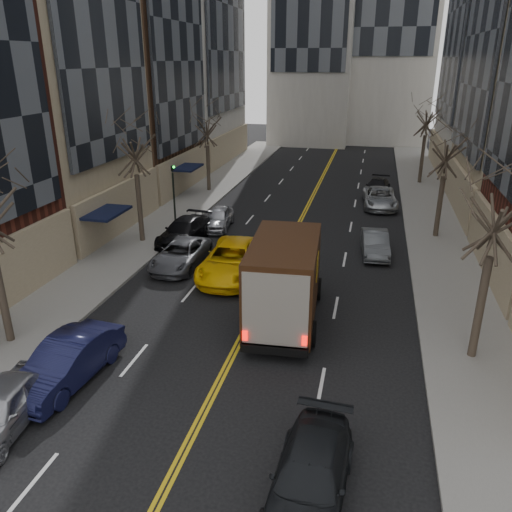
{
  "coord_description": "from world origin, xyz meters",
  "views": [
    {
      "loc": [
        4.6,
        -6.46,
        10.5
      ],
      "look_at": [
        -0.21,
        13.94,
        2.2
      ],
      "focal_mm": 35.0,
      "sensor_mm": 36.0,
      "label": 1
    }
  ],
  "objects_px": {
    "ups_truck": "(285,279)",
    "pedestrian": "(256,271)",
    "observer_sedan": "(310,477)",
    "taxi": "(233,260)"
  },
  "relations": [
    {
      "from": "observer_sedan",
      "to": "pedestrian",
      "type": "distance_m",
      "value": 12.75
    },
    {
      "from": "observer_sedan",
      "to": "pedestrian",
      "type": "height_order",
      "value": "pedestrian"
    },
    {
      "from": "observer_sedan",
      "to": "taxi",
      "type": "relative_size",
      "value": 0.79
    },
    {
      "from": "pedestrian",
      "to": "ups_truck",
      "type": "bearing_deg",
      "value": -135.16
    },
    {
      "from": "ups_truck",
      "to": "observer_sedan",
      "type": "bearing_deg",
      "value": -79.56
    },
    {
      "from": "observer_sedan",
      "to": "ups_truck",
      "type": "bearing_deg",
      "value": 107.59
    },
    {
      "from": "taxi",
      "to": "pedestrian",
      "type": "distance_m",
      "value": 1.97
    },
    {
      "from": "ups_truck",
      "to": "pedestrian",
      "type": "height_order",
      "value": "ups_truck"
    },
    {
      "from": "ups_truck",
      "to": "taxi",
      "type": "xyz_separation_m",
      "value": [
        -3.49,
        4.17,
        -1.08
      ]
    },
    {
      "from": "ups_truck",
      "to": "pedestrian",
      "type": "distance_m",
      "value": 3.69
    }
  ]
}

